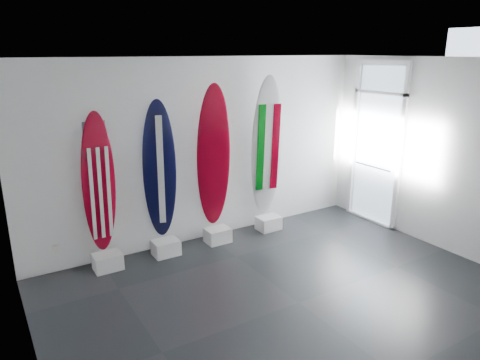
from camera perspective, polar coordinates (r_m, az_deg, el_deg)
floor at (r=5.89m, az=7.58°, el=-15.39°), size 6.00×6.00×0.00m
ceiling at (r=5.02m, az=8.90°, el=15.17°), size 6.00×6.00×0.00m
wall_back at (r=7.29m, az=-4.42°, el=3.73°), size 6.00×0.00×6.00m
wall_left at (r=4.16m, az=-26.00°, el=-7.85°), size 0.00×5.00×5.00m
wall_right at (r=7.50m, az=26.18°, el=2.43°), size 0.00×5.00×5.00m
display_block_usa at (r=6.86m, az=-16.66°, el=-10.02°), size 0.40×0.30×0.24m
surfboard_usa at (r=6.54m, az=-17.71°, el=-0.50°), size 0.48×0.24×2.09m
display_block_navy at (r=7.10m, az=-9.51°, el=-8.58°), size 0.40×0.30×0.24m
surfboard_navy at (r=6.78m, az=-10.31°, el=1.11°), size 0.58×0.48×2.20m
display_block_swiss at (r=7.46m, az=-2.89°, el=-7.11°), size 0.40×0.30×0.24m
surfboard_swiss at (r=7.13m, az=-3.43°, el=2.89°), size 0.63×0.52×2.39m
display_block_italy at (r=7.97m, az=3.69°, el=-5.54°), size 0.40×0.30×0.24m
surfboard_italy at (r=7.65m, az=3.44°, el=4.17°), size 0.61×0.38×2.48m
wall_outlet at (r=6.93m, az=-22.62°, el=-8.26°), size 0.09×0.02×0.13m
glass_door at (r=8.39m, az=17.15°, el=4.19°), size 0.12×1.16×2.85m
balcony at (r=9.62m, az=21.97°, el=-0.47°), size 2.80×2.20×1.20m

